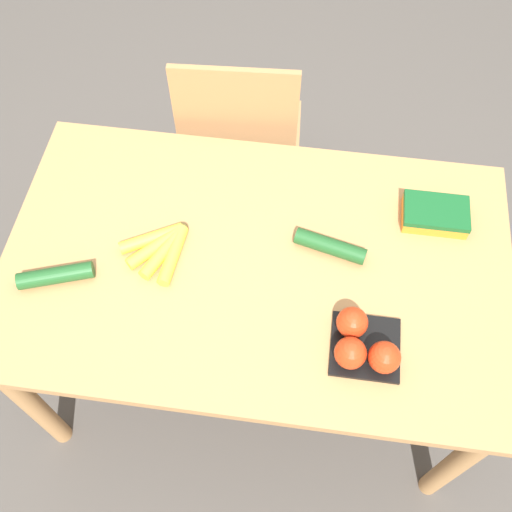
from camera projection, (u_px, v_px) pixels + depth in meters
The scene contains 8 objects.
ground_plane at pixel (256, 360), 2.24m from camera, with size 12.00×12.00×0.00m, color #4C4742.
dining_table at pixel (256, 279), 1.70m from camera, with size 1.38×0.85×0.72m.
chair at pixel (241, 145), 2.14m from camera, with size 0.44×0.43×0.94m.
banana_bunch at pixel (162, 247), 1.62m from camera, with size 0.18×0.19×0.03m.
tomato_pack at pixel (363, 344), 1.45m from camera, with size 0.17×0.17×0.09m.
carrot_bag at pixel (436, 213), 1.67m from camera, with size 0.18×0.12×0.05m.
cucumber_near at pixel (330, 246), 1.62m from camera, with size 0.20×0.09×0.05m.
cucumber_far at pixel (56, 275), 1.57m from camera, with size 0.20×0.11×0.05m.
Camera 1 is at (0.11, -0.81, 2.12)m, focal length 42.00 mm.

